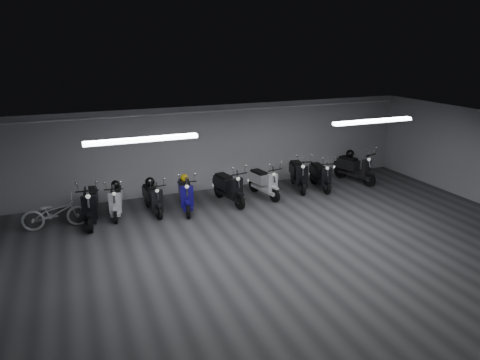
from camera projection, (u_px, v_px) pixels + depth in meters
name	position (u px, v px, depth m)	size (l,w,h in m)	color
floor	(286.00, 252.00, 10.12)	(14.00, 10.00, 0.01)	#333336
ceiling	(290.00, 135.00, 9.26)	(14.00, 10.00, 0.01)	gray
back_wall	(216.00, 148.00, 14.11)	(14.00, 0.01, 2.80)	#97979A
front_wall	(480.00, 325.00, 5.27)	(14.00, 0.01, 2.80)	#97979A
fluor_strip_left	(142.00, 140.00, 9.09)	(2.40, 0.18, 0.08)	white
fluor_strip_right	(373.00, 121.00, 11.23)	(2.40, 0.18, 0.08)	white
conduit	(216.00, 111.00, 13.66)	(0.05, 0.05, 13.60)	white
scooter_1	(90.00, 199.00, 11.51)	(0.63, 1.88, 1.40)	black
scooter_2	(116.00, 196.00, 12.02)	(0.54, 1.62, 1.21)	silver
scooter_3	(153.00, 193.00, 12.23)	(0.54, 1.61, 1.20)	black
scooter_4	(185.00, 189.00, 12.40)	(0.59, 1.77, 1.32)	navy
scooter_5	(229.00, 182.00, 12.98)	(0.60, 1.80, 1.34)	black
scooter_6	(264.00, 178.00, 13.54)	(0.57, 1.71, 1.27)	silver
scooter_7	(299.00, 170.00, 14.22)	(0.61, 1.84, 1.37)	black
scooter_8	(321.00, 171.00, 14.28)	(0.56, 1.68, 1.25)	black
scooter_9	(355.00, 163.00, 14.96)	(0.61, 1.83, 1.36)	black
bicycle	(55.00, 209.00, 11.25)	(0.58, 1.65, 1.07)	silver
helmet_0	(150.00, 182.00, 12.33)	(0.28, 0.28, 0.28)	black
helmet_1	(350.00, 154.00, 15.05)	(0.28, 0.28, 0.28)	black
helmet_2	(115.00, 184.00, 12.15)	(0.24, 0.24, 0.24)	black
helmet_3	(184.00, 178.00, 12.55)	(0.23, 0.23, 0.23)	#BE9C0B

